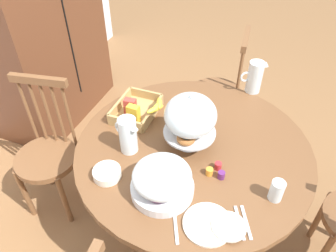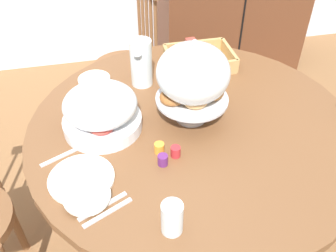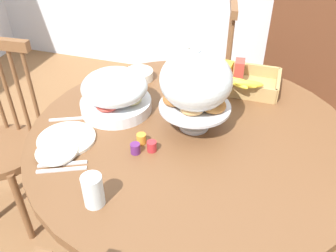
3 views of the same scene
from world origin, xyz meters
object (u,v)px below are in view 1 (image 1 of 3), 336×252
(china_plate_small, at_px, (229,226))
(china_plate_large, at_px, (208,224))
(cereal_bowl, at_px, (107,173))
(wooden_armoire, at_px, (35,12))
(dining_table, at_px, (192,170))
(orange_juice_pitcher, at_px, (254,78))
(drinking_glass, at_px, (277,191))
(fruit_platter_covered, at_px, (162,180))
(cereal_basket, at_px, (138,110))
(windsor_chair_near_window, at_px, (220,93))
(pastry_stand_with_dome, at_px, (190,117))
(milk_pitcher, at_px, (128,136))
(windsor_chair_by_cabinet, at_px, (48,156))

(china_plate_small, bearing_deg, china_plate_large, 99.58)
(china_plate_large, xyz_separation_m, cereal_bowl, (0.08, 0.54, 0.02))
(wooden_armoire, height_order, dining_table, wooden_armoire)
(orange_juice_pitcher, relative_size, drinking_glass, 1.95)
(china_plate_large, relative_size, cereal_bowl, 1.57)
(fruit_platter_covered, relative_size, cereal_bowl, 2.14)
(orange_juice_pitcher, height_order, cereal_basket, orange_juice_pitcher)
(china_plate_small, xyz_separation_m, cereal_bowl, (0.07, 0.63, 0.01))
(cereal_bowl, distance_m, drinking_glass, 0.81)
(fruit_platter_covered, bearing_deg, windsor_chair_near_window, 0.88)
(pastry_stand_with_dome, relative_size, milk_pitcher, 1.64)
(china_plate_large, bearing_deg, wooden_armoire, 56.23)
(china_plate_small, bearing_deg, dining_table, 34.73)
(china_plate_large, distance_m, drinking_glass, 0.36)
(wooden_armoire, xyz_separation_m, orange_juice_pitcher, (-0.10, -1.77, -0.15))
(china_plate_large, height_order, cereal_bowl, cereal_bowl)
(dining_table, height_order, cereal_bowl, cereal_bowl)
(wooden_armoire, bearing_deg, drinking_glass, -114.80)
(pastry_stand_with_dome, xyz_separation_m, china_plate_large, (-0.44, -0.23, -0.19))
(cereal_bowl, relative_size, drinking_glass, 1.27)
(wooden_armoire, bearing_deg, china_plate_small, -122.16)
(dining_table, height_order, windsor_chair_near_window, windsor_chair_near_window)
(wooden_armoire, height_order, windsor_chair_by_cabinet, wooden_armoire)
(windsor_chair_near_window, xyz_separation_m, china_plate_large, (-1.39, -0.27, 0.29))
(milk_pitcher, xyz_separation_m, china_plate_large, (-0.29, -0.52, -0.09))
(windsor_chair_by_cabinet, relative_size, fruit_platter_covered, 3.25)
(cereal_bowl, bearing_deg, china_plate_small, -96.17)
(fruit_platter_covered, xyz_separation_m, drinking_glass, (0.16, -0.50, -0.03))
(milk_pitcher, height_order, cereal_bowl, milk_pitcher)
(windsor_chair_near_window, xyz_separation_m, windsor_chair_by_cabinet, (-1.09, 0.87, 0.00))
(wooden_armoire, bearing_deg, china_plate_large, -123.77)
(china_plate_large, bearing_deg, china_plate_small, -80.42)
(wooden_armoire, relative_size, pastry_stand_with_dome, 5.70)
(orange_juice_pitcher, distance_m, cereal_bowl, 1.14)
(windsor_chair_by_cabinet, height_order, drinking_glass, windsor_chair_by_cabinet)
(cereal_basket, distance_m, china_plate_small, 0.89)
(china_plate_small, bearing_deg, windsor_chair_by_cabinet, 77.18)
(china_plate_large, distance_m, china_plate_small, 0.09)
(fruit_platter_covered, relative_size, cereal_basket, 0.95)
(wooden_armoire, relative_size, cereal_bowl, 14.00)
(fruit_platter_covered, distance_m, china_plate_large, 0.28)
(china_plate_small, xyz_separation_m, drinking_glass, (0.24, -0.16, 0.04))
(fruit_platter_covered, bearing_deg, china_plate_large, -110.58)
(windsor_chair_near_window, bearing_deg, pastry_stand_with_dome, -177.73)
(fruit_platter_covered, height_order, orange_juice_pitcher, orange_juice_pitcher)
(milk_pitcher, relative_size, china_plate_large, 0.95)
(fruit_platter_covered, height_order, drinking_glass, fruit_platter_covered)
(orange_juice_pitcher, bearing_deg, cereal_basket, 130.45)
(china_plate_small, bearing_deg, windsor_chair_near_window, 14.72)
(cereal_basket, height_order, china_plate_large, cereal_basket)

